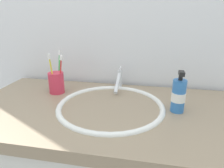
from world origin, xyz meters
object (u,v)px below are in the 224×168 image
Objects in this scene: toothbrush_green at (59,68)px; soap_dispenser at (179,95)px; toothbrush_cup at (56,83)px; toothbrush_yellow at (52,71)px; toothbrush_red at (61,72)px; faucet at (119,80)px.

soap_dispenser is (0.56, -0.14, -0.05)m from toothbrush_green.
toothbrush_yellow is (-0.01, -0.02, 0.06)m from toothbrush_cup.
toothbrush_red is 1.09× the size of soap_dispenser.
faucet is 0.86× the size of toothbrush_green.
toothbrush_cup is 0.55× the size of toothbrush_red.
toothbrush_yellow reaches higher than soap_dispenser.
toothbrush_green is 0.07m from toothbrush_yellow.
toothbrush_green reaches higher than toothbrush_yellow.
faucet is 0.87× the size of toothbrush_yellow.
toothbrush_red is 0.05m from toothbrush_green.
toothbrush_red is at bearing -157.67° from faucet.
faucet is 0.33m from toothbrush_yellow.
faucet is 0.29m from toothbrush_red.
toothbrush_green is (0.00, 0.04, 0.06)m from toothbrush_cup.
faucet is at bearing 22.33° from toothbrush_red.
soap_dispenser reaches higher than faucet.
soap_dispenser is at bearing -13.86° from toothbrush_green.
soap_dispenser reaches higher than toothbrush_cup.
toothbrush_yellow reaches higher than toothbrush_cup.
soap_dispenser is (0.56, -0.10, 0.02)m from toothbrush_cup.
toothbrush_yellow is at bearing -152.24° from toothbrush_red.
toothbrush_green is at bearing 83.42° from toothbrush_yellow.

